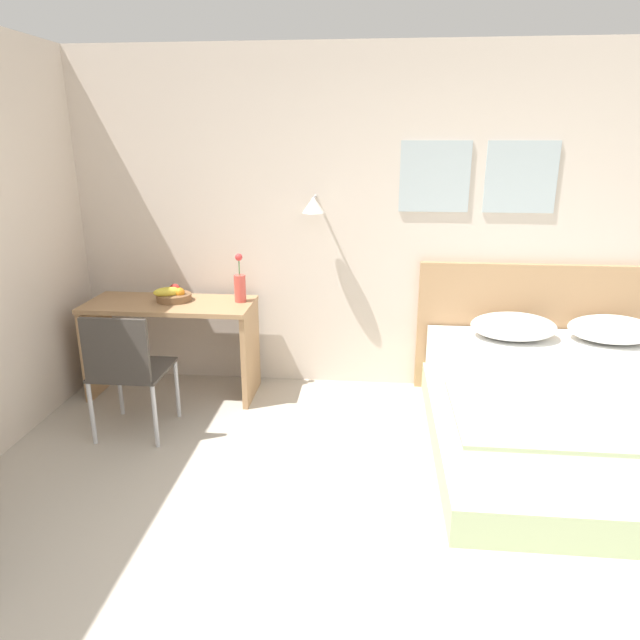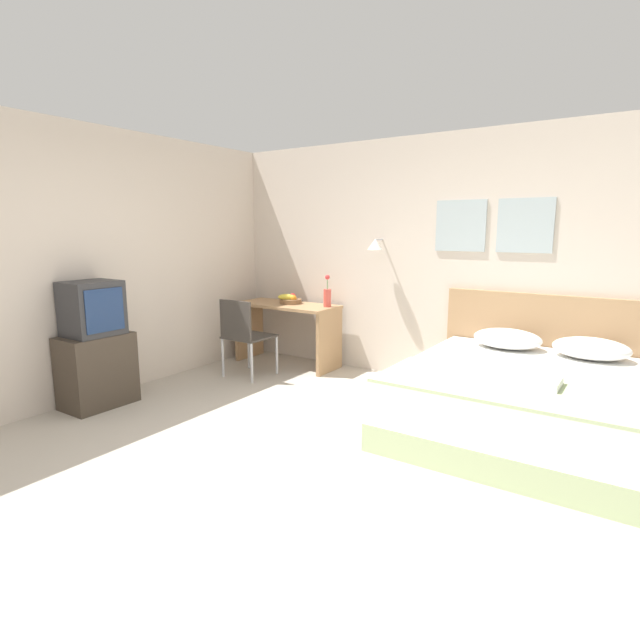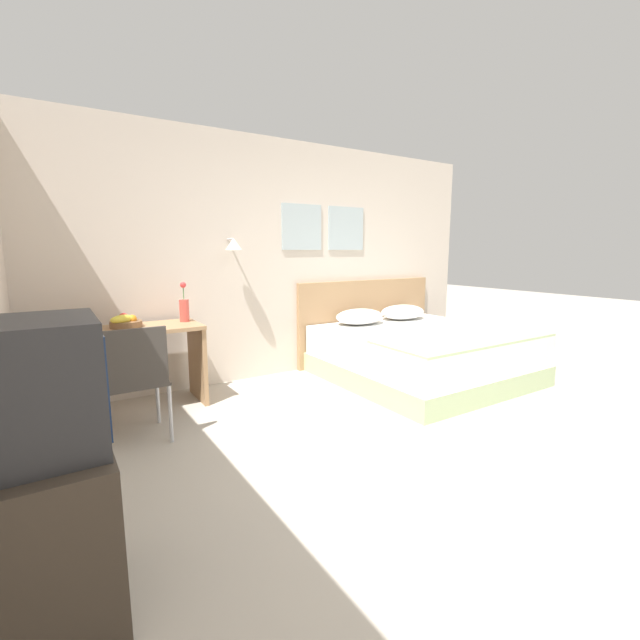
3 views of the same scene
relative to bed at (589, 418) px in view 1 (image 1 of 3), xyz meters
The scene contains 11 objects.
ground_plane 2.07m from the bed, 129.82° to the right, with size 24.00×24.00×0.00m, color #B2A899.
wall_back 1.99m from the bed, 140.70° to the left, with size 5.74×0.31×2.65m.
bed is the anchor object (origin of this frame).
headboard 1.04m from the bed, 90.00° to the left, with size 2.07×0.06×1.05m.
pillow_left 0.87m from the bed, 116.37° to the left, with size 0.62×0.44×0.19m.
pillow_right 0.87m from the bed, 63.63° to the left, with size 0.62×0.44×0.19m.
throw_blanket 0.64m from the bed, 90.00° to the right, with size 1.89×0.79×0.02m.
desk 3.06m from the bed, 167.03° to the left, with size 1.29×0.55×0.76m.
desk_chair 3.04m from the bed, behind, with size 0.48×0.48×0.90m.
fruit_bowl 3.09m from the bed, 166.13° to the left, with size 0.28×0.27×0.12m.
flower_vase 2.62m from the bed, 162.62° to the left, with size 0.09×0.09×0.38m.
Camera 1 is at (-0.08, -1.85, 1.98)m, focal length 32.00 mm.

